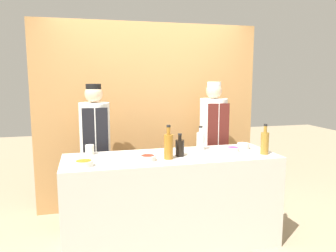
{
  "coord_description": "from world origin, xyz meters",
  "views": [
    {
      "loc": [
        -0.83,
        -3.08,
        1.72
      ],
      "look_at": [
        0.0,
        0.14,
        1.22
      ],
      "focal_mm": 35.0,
      "sensor_mm": 36.0,
      "label": 1
    }
  ],
  "objects": [
    {
      "name": "ground_plane",
      "position": [
        0.0,
        0.0,
        0.0
      ],
      "size": [
        14.0,
        14.0,
        0.0
      ],
      "primitive_type": "plane",
      "color": "tan"
    },
    {
      "name": "sauce_bowl_white",
      "position": [
        0.85,
        0.12,
        0.97
      ],
      "size": [
        0.13,
        0.13,
        0.06
      ],
      "color": "silver",
      "rests_on": "counter"
    },
    {
      "name": "bottle_clear",
      "position": [
        0.37,
        0.17,
        1.04
      ],
      "size": [
        0.09,
        0.09,
        0.26
      ],
      "color": "silver",
      "rests_on": "counter"
    },
    {
      "name": "sauce_bowl_orange",
      "position": [
        -0.85,
        -0.18,
        0.96
      ],
      "size": [
        0.17,
        0.17,
        0.05
      ],
      "color": "silver",
      "rests_on": "counter"
    },
    {
      "name": "cup_cream",
      "position": [
        -0.79,
        0.26,
        0.98
      ],
      "size": [
        0.09,
        0.09,
        0.1
      ],
      "color": "silver",
      "rests_on": "counter"
    },
    {
      "name": "bottle_soy",
      "position": [
        0.07,
        -0.04,
        1.02
      ],
      "size": [
        0.09,
        0.09,
        0.23
      ],
      "color": "black",
      "rests_on": "counter"
    },
    {
      "name": "cutting_board",
      "position": [
        0.31,
        -0.11,
        0.95
      ],
      "size": [
        0.31,
        0.21,
        0.02
      ],
      "color": "white",
      "rests_on": "counter"
    },
    {
      "name": "counter",
      "position": [
        0.0,
        0.0,
        0.47
      ],
      "size": [
        2.13,
        0.72,
        0.94
      ],
      "color": "beige",
      "rests_on": "ground_plane"
    },
    {
      "name": "bottle_amber",
      "position": [
        -0.06,
        -0.12,
        1.06
      ],
      "size": [
        0.09,
        0.09,
        0.33
      ],
      "color": "#9E661E",
      "rests_on": "counter"
    },
    {
      "name": "bottle_vinegar",
      "position": [
        0.94,
        -0.17,
        1.06
      ],
      "size": [
        0.08,
        0.08,
        0.31
      ],
      "color": "olive",
      "rests_on": "counter"
    },
    {
      "name": "sauce_bowl_red",
      "position": [
        -0.27,
        -0.13,
        0.96
      ],
      "size": [
        0.15,
        0.15,
        0.05
      ],
      "color": "silver",
      "rests_on": "counter"
    },
    {
      "name": "chef_left",
      "position": [
        -0.72,
        0.68,
        0.89
      ],
      "size": [
        0.34,
        0.34,
        1.64
      ],
      "color": "#28282D",
      "rests_on": "ground_plane"
    },
    {
      "name": "cabinet_wall",
      "position": [
        0.0,
        1.17,
        1.2
      ],
      "size": [
        2.91,
        0.18,
        2.4
      ],
      "color": "#B7844C",
      "rests_on": "ground_plane"
    },
    {
      "name": "chef_right",
      "position": [
        0.72,
        0.68,
        0.9
      ],
      "size": [
        0.34,
        0.34,
        1.66
      ],
      "color": "#28282D",
      "rests_on": "ground_plane"
    },
    {
      "name": "sauce_bowl_purple",
      "position": [
        0.68,
        0.03,
        0.96
      ],
      "size": [
        0.13,
        0.13,
        0.04
      ],
      "color": "silver",
      "rests_on": "counter"
    }
  ]
}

